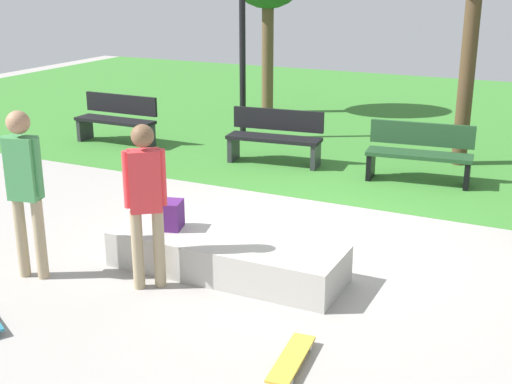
{
  "coord_description": "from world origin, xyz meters",
  "views": [
    {
      "loc": [
        2.83,
        -7.38,
        3.17
      ],
      "look_at": [
        -0.44,
        -0.62,
        0.72
      ],
      "focal_mm": 47.93,
      "sensor_mm": 36.0,
      "label": 1
    }
  ],
  "objects_px": {
    "skater_watching": "(145,194)",
    "park_bench_far_right": "(275,136)",
    "concrete_ledge": "(226,256)",
    "backpack_on_ledge": "(173,215)",
    "park_bench_far_left": "(420,152)",
    "skater_performing_trick": "(24,181)",
    "park_bench_near_path": "(117,118)",
    "skateboard_by_ledge": "(291,359)"
  },
  "relations": [
    {
      "from": "park_bench_near_path",
      "to": "park_bench_far_left",
      "type": "xyz_separation_m",
      "value": [
        5.74,
        0.01,
        0.0
      ]
    },
    {
      "from": "skater_performing_trick",
      "to": "park_bench_far_right",
      "type": "height_order",
      "value": "skater_performing_trick"
    },
    {
      "from": "skater_performing_trick",
      "to": "park_bench_near_path",
      "type": "xyz_separation_m",
      "value": [
        -2.81,
        5.27,
        -0.6
      ]
    },
    {
      "from": "skateboard_by_ledge",
      "to": "park_bench_far_right",
      "type": "relative_size",
      "value": 0.5
    },
    {
      "from": "backpack_on_ledge",
      "to": "skater_watching",
      "type": "xyz_separation_m",
      "value": [
        0.12,
        -0.66,
        0.46
      ]
    },
    {
      "from": "concrete_ledge",
      "to": "park_bench_far_right",
      "type": "relative_size",
      "value": 1.58
    },
    {
      "from": "backpack_on_ledge",
      "to": "park_bench_near_path",
      "type": "height_order",
      "value": "park_bench_near_path"
    },
    {
      "from": "concrete_ledge",
      "to": "backpack_on_ledge",
      "type": "xyz_separation_m",
      "value": [
        -0.69,
        0.02,
        0.36
      ]
    },
    {
      "from": "skater_performing_trick",
      "to": "park_bench_near_path",
      "type": "distance_m",
      "value": 6.01
    },
    {
      "from": "skater_performing_trick",
      "to": "park_bench_far_right",
      "type": "distance_m",
      "value": 5.34
    },
    {
      "from": "concrete_ledge",
      "to": "skater_watching",
      "type": "bearing_deg",
      "value": -131.29
    },
    {
      "from": "backpack_on_ledge",
      "to": "park_bench_far_right",
      "type": "xyz_separation_m",
      "value": [
        -0.67,
        4.28,
        -0.08
      ]
    },
    {
      "from": "park_bench_far_left",
      "to": "skater_watching",
      "type": "bearing_deg",
      "value": -108.53
    },
    {
      "from": "skater_performing_trick",
      "to": "backpack_on_ledge",
      "type": "bearing_deg",
      "value": 41.18
    },
    {
      "from": "concrete_ledge",
      "to": "skater_watching",
      "type": "distance_m",
      "value": 1.18
    },
    {
      "from": "skater_watching",
      "to": "park_bench_near_path",
      "type": "distance_m",
      "value": 6.43
    },
    {
      "from": "concrete_ledge",
      "to": "skateboard_by_ledge",
      "type": "relative_size",
      "value": 3.18
    },
    {
      "from": "concrete_ledge",
      "to": "skateboard_by_ledge",
      "type": "xyz_separation_m",
      "value": [
        1.36,
        -1.38,
        -0.14
      ]
    },
    {
      "from": "park_bench_near_path",
      "to": "skateboard_by_ledge",
      "type": "bearing_deg",
      "value": -43.35
    },
    {
      "from": "backpack_on_ledge",
      "to": "park_bench_far_left",
      "type": "bearing_deg",
      "value": 142.04
    },
    {
      "from": "skateboard_by_ledge",
      "to": "backpack_on_ledge",
      "type": "bearing_deg",
      "value": 145.58
    },
    {
      "from": "concrete_ledge",
      "to": "skater_watching",
      "type": "relative_size",
      "value": 1.49
    },
    {
      "from": "skater_watching",
      "to": "skater_performing_trick",
      "type": "bearing_deg",
      "value": -165.08
    },
    {
      "from": "backpack_on_ledge",
      "to": "skater_performing_trick",
      "type": "height_order",
      "value": "skater_performing_trick"
    },
    {
      "from": "skater_performing_trick",
      "to": "park_bench_near_path",
      "type": "relative_size",
      "value": 1.14
    },
    {
      "from": "concrete_ledge",
      "to": "park_bench_far_right",
      "type": "xyz_separation_m",
      "value": [
        -1.36,
        4.31,
        0.28
      ]
    },
    {
      "from": "skater_performing_trick",
      "to": "park_bench_far_left",
      "type": "height_order",
      "value": "skater_performing_trick"
    },
    {
      "from": "park_bench_far_right",
      "to": "skater_watching",
      "type": "bearing_deg",
      "value": -80.83
    },
    {
      "from": "concrete_ledge",
      "to": "skater_performing_trick",
      "type": "distance_m",
      "value": 2.26
    },
    {
      "from": "skater_watching",
      "to": "park_bench_far_right",
      "type": "distance_m",
      "value": 5.04
    },
    {
      "from": "backpack_on_ledge",
      "to": "skater_watching",
      "type": "relative_size",
      "value": 0.18
    },
    {
      "from": "backpack_on_ledge",
      "to": "park_bench_near_path",
      "type": "xyz_separation_m",
      "value": [
        -3.96,
        4.27,
        -0.08
      ]
    },
    {
      "from": "concrete_ledge",
      "to": "backpack_on_ledge",
      "type": "height_order",
      "value": "backpack_on_ledge"
    },
    {
      "from": "backpack_on_ledge",
      "to": "park_bench_far_left",
      "type": "distance_m",
      "value": 4.64
    },
    {
      "from": "skateboard_by_ledge",
      "to": "park_bench_far_right",
      "type": "height_order",
      "value": "park_bench_far_right"
    },
    {
      "from": "skater_watching",
      "to": "park_bench_far_left",
      "type": "xyz_separation_m",
      "value": [
        1.66,
        4.95,
        -0.54
      ]
    },
    {
      "from": "skater_watching",
      "to": "backpack_on_ledge",
      "type": "bearing_deg",
      "value": 100.55
    },
    {
      "from": "concrete_ledge",
      "to": "park_bench_far_right",
      "type": "height_order",
      "value": "park_bench_far_right"
    },
    {
      "from": "park_bench_far_left",
      "to": "park_bench_near_path",
      "type": "bearing_deg",
      "value": -179.9
    },
    {
      "from": "backpack_on_ledge",
      "to": "skater_watching",
      "type": "height_order",
      "value": "skater_watching"
    },
    {
      "from": "concrete_ledge",
      "to": "park_bench_far_right",
      "type": "bearing_deg",
      "value": 107.54
    },
    {
      "from": "backpack_on_ledge",
      "to": "skateboard_by_ledge",
      "type": "height_order",
      "value": "backpack_on_ledge"
    }
  ]
}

